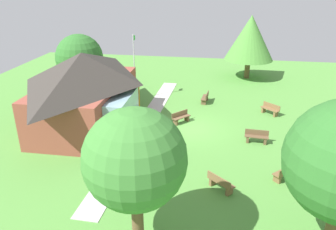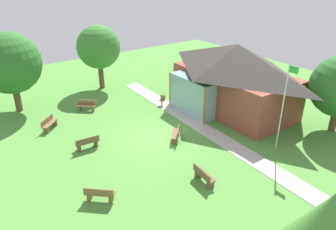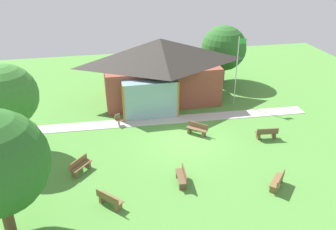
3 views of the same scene
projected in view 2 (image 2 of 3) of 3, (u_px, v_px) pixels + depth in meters
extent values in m
plane|color=#54933D|center=(159.00, 137.00, 21.60)|extent=(44.00, 44.00, 0.00)
cube|color=brown|center=(234.00, 91.00, 25.10)|extent=(9.24, 5.01, 3.19)
pyramid|color=#38332D|center=(237.00, 58.00, 23.97)|extent=(10.24, 6.01, 2.07)
cube|color=#8CB2BF|center=(192.00, 96.00, 24.56)|extent=(4.16, 1.20, 2.87)
cylinder|color=orange|center=(170.00, 89.00, 25.78)|extent=(0.12, 0.12, 2.87)
cylinder|color=orange|center=(204.00, 107.00, 22.72)|extent=(0.12, 0.12, 2.87)
cube|color=#BCB7B2|center=(196.00, 124.00, 23.34)|extent=(20.64, 2.00, 0.03)
cylinder|color=silver|center=(282.00, 108.00, 19.20)|extent=(0.08, 0.08, 5.59)
cube|color=green|center=(294.00, 70.00, 17.93)|extent=(0.60, 0.02, 0.40)
cube|color=brown|center=(175.00, 134.00, 21.12)|extent=(1.42, 1.32, 0.06)
cube|color=brown|center=(175.00, 141.00, 20.73)|extent=(0.38, 0.41, 0.39)
cube|color=brown|center=(176.00, 133.00, 21.72)|extent=(0.38, 0.41, 0.39)
cube|color=brown|center=(178.00, 131.00, 21.01)|extent=(1.16, 1.04, 0.36)
cube|color=brown|center=(50.00, 123.00, 22.50)|extent=(1.35, 1.39, 0.06)
cube|color=brown|center=(54.00, 123.00, 23.10)|extent=(0.40, 0.39, 0.39)
cube|color=brown|center=(46.00, 130.00, 22.12)|extent=(0.40, 0.39, 0.39)
cube|color=brown|center=(47.00, 120.00, 22.45)|extent=(1.07, 1.13, 0.36)
cube|color=brown|center=(204.00, 175.00, 17.02)|extent=(1.54, 0.59, 0.06)
cube|color=brown|center=(198.00, 174.00, 17.56)|extent=(0.20, 0.41, 0.39)
cube|color=brown|center=(210.00, 184.00, 16.69)|extent=(0.20, 0.41, 0.39)
cube|color=brown|center=(202.00, 173.00, 16.84)|extent=(1.50, 0.21, 0.36)
cube|color=brown|center=(87.00, 142.00, 20.15)|extent=(0.54, 1.53, 0.06)
cube|color=brown|center=(79.00, 148.00, 20.00)|extent=(0.41, 0.19, 0.39)
cube|color=brown|center=(96.00, 143.00, 20.52)|extent=(0.41, 0.19, 0.39)
cube|color=brown|center=(88.00, 140.00, 19.91)|extent=(0.16, 1.50, 0.36)
cube|color=brown|center=(100.00, 193.00, 15.68)|extent=(1.33, 1.41, 0.06)
cube|color=brown|center=(90.00, 196.00, 15.85)|extent=(0.40, 0.39, 0.39)
cube|color=brown|center=(111.00, 198.00, 15.73)|extent=(0.40, 0.39, 0.39)
cube|color=brown|center=(98.00, 192.00, 15.42)|extent=(1.05, 1.15, 0.36)
cube|color=brown|center=(86.00, 105.00, 25.34)|extent=(1.31, 1.43, 0.06)
cube|color=brown|center=(93.00, 109.00, 25.40)|extent=(0.41, 0.38, 0.39)
cube|color=brown|center=(80.00, 108.00, 25.49)|extent=(0.41, 0.38, 0.39)
cube|color=brown|center=(86.00, 102.00, 25.42)|extent=(1.02, 1.18, 0.36)
cube|color=#8C6B4C|center=(162.00, 101.00, 26.26)|extent=(0.59, 0.59, 0.04)
cube|color=#8C6B4C|center=(163.00, 97.00, 26.32)|extent=(0.41, 0.23, 0.40)
cylinder|color=#4C4C51|center=(162.00, 103.00, 26.36)|extent=(0.10, 0.10, 0.42)
cylinder|color=#4C4C51|center=(162.00, 105.00, 26.45)|extent=(0.36, 0.36, 0.02)
cylinder|color=brown|center=(17.00, 98.00, 25.11)|extent=(0.51, 0.51, 2.15)
sphere|color=#2D6B28|center=(10.00, 63.00, 23.90)|extent=(4.63, 4.63, 4.63)
cylinder|color=brown|center=(101.00, 75.00, 29.76)|extent=(0.47, 0.47, 2.41)
sphere|color=#3D7F33|center=(99.00, 47.00, 28.61)|extent=(3.89, 3.89, 3.89)
cylinder|color=brown|center=(334.00, 119.00, 22.19)|extent=(0.49, 0.49, 1.70)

